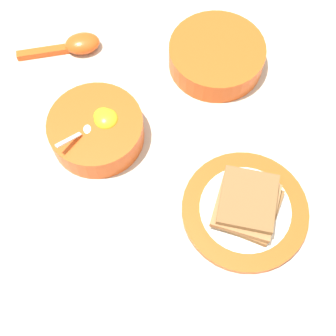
{
  "coord_description": "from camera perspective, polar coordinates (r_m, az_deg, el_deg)",
  "views": [
    {
      "loc": [
        -0.5,
        -0.0,
        0.77
      ],
      "look_at": [
        -0.15,
        -0.03,
        0.02
      ],
      "focal_mm": 50.0,
      "sensor_mm": 36.0,
      "label": 1
    }
  ],
  "objects": [
    {
      "name": "toast_plate",
      "position": [
        0.82,
        9.26,
        -5.11
      ],
      "size": [
        0.22,
        0.22,
        0.01
      ],
      "color": "#DB5119",
      "rests_on": "ground_plane"
    },
    {
      "name": "soup_spoon",
      "position": [
        1.0,
        -11.29,
        14.49
      ],
      "size": [
        0.06,
        0.17,
        0.03
      ],
      "color": "#DB5119",
      "rests_on": "ground_plane"
    },
    {
      "name": "toast_sandwich",
      "position": [
        0.8,
        9.62,
        -4.43
      ],
      "size": [
        0.14,
        0.14,
        0.04
      ],
      "color": "brown",
      "rests_on": "toast_plate"
    },
    {
      "name": "egg_bowl",
      "position": [
        0.86,
        -8.78,
        4.69
      ],
      "size": [
        0.17,
        0.17,
        0.08
      ],
      "color": "#DB5119",
      "rests_on": "ground_plane"
    },
    {
      "name": "ground_plane",
      "position": [
        0.92,
        -2.45,
        7.88
      ],
      "size": [
        3.0,
        3.0,
        0.0
      ],
      "primitive_type": "plane",
      "color": "beige"
    },
    {
      "name": "congee_bowl",
      "position": [
        0.95,
        5.86,
        13.53
      ],
      "size": [
        0.19,
        0.19,
        0.05
      ],
      "color": "#DB5119",
      "rests_on": "ground_plane"
    }
  ]
}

